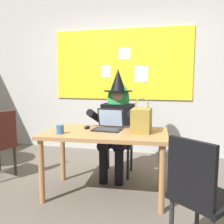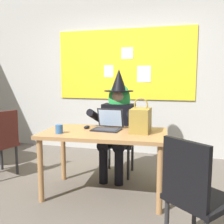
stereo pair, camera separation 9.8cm
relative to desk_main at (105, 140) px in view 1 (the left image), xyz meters
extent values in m
plane|color=#5B544C|center=(-0.20, -0.09, -0.64)|extent=(24.00, 24.00, 0.00)
cube|color=#B2B2AD|center=(-0.20, 1.79, 0.81)|extent=(6.48, 0.10, 2.90)
cube|color=yellow|center=(-0.20, 1.73, 0.91)|extent=(2.40, 0.02, 1.20)
cube|color=#F4E0C6|center=(-0.14, 1.72, 1.10)|extent=(0.21, 0.01, 0.20)
cube|color=white|center=(0.15, 1.72, 0.75)|extent=(0.23, 0.01, 0.28)
cube|color=white|center=(-0.47, 1.72, 0.80)|extent=(0.17, 0.01, 0.21)
cube|color=#A37547|center=(0.00, 0.00, 0.07)|extent=(1.41, 0.85, 0.04)
cylinder|color=#A37547|center=(-0.59, -0.36, -0.29)|extent=(0.06, 0.06, 0.69)
cylinder|color=#A37547|center=(0.64, -0.26, -0.29)|extent=(0.06, 0.06, 0.69)
cylinder|color=#A37547|center=(-0.64, 0.26, -0.29)|extent=(0.06, 0.06, 0.69)
cylinder|color=#A37547|center=(0.59, 0.36, -0.29)|extent=(0.06, 0.06, 0.69)
cube|color=black|center=(-0.01, 0.65, -0.21)|extent=(0.44, 0.44, 0.04)
cube|color=black|center=(-0.02, 0.84, 0.04)|extent=(0.38, 0.06, 0.45)
cylinder|color=#262628|center=(0.17, 0.49, -0.43)|extent=(0.04, 0.04, 0.41)
cylinder|color=#262628|center=(-0.17, 0.47, -0.43)|extent=(0.04, 0.04, 0.41)
cylinder|color=#262628|center=(0.15, 0.83, -0.43)|extent=(0.04, 0.04, 0.41)
cylinder|color=#262628|center=(-0.19, 0.81, -0.43)|extent=(0.04, 0.04, 0.41)
cylinder|color=black|center=(0.09, 0.29, -0.41)|extent=(0.11, 0.11, 0.45)
cylinder|color=black|center=(-0.11, 0.29, -0.41)|extent=(0.11, 0.11, 0.45)
cylinder|color=black|center=(0.09, 0.46, -0.16)|extent=(0.15, 0.42, 0.15)
cylinder|color=black|center=(-0.11, 0.46, -0.16)|extent=(0.15, 0.42, 0.15)
cube|color=black|center=(-0.01, 0.67, 0.07)|extent=(0.42, 0.26, 0.52)
cylinder|color=black|center=(0.24, 0.44, 0.19)|extent=(0.09, 0.46, 0.24)
cylinder|color=black|center=(-0.26, 0.44, 0.19)|extent=(0.09, 0.46, 0.24)
sphere|color=#D1A889|center=(-0.01, 0.67, 0.43)|extent=(0.20, 0.20, 0.20)
ellipsoid|color=green|center=(-0.01, 0.70, 0.39)|extent=(0.30, 0.22, 0.44)
cylinder|color=black|center=(-0.01, 0.67, 0.51)|extent=(0.39, 0.39, 0.01)
cone|color=black|center=(-0.01, 0.67, 0.65)|extent=(0.21, 0.21, 0.29)
cube|color=black|center=(0.00, 0.07, 0.10)|extent=(0.33, 0.24, 0.01)
cube|color=#333338|center=(0.00, 0.07, 0.11)|extent=(0.27, 0.18, 0.00)
cube|color=black|center=(0.01, 0.21, 0.22)|extent=(0.32, 0.08, 0.22)
cube|color=#99B7E0|center=(0.01, 0.20, 0.21)|extent=(0.28, 0.07, 0.19)
ellipsoid|color=black|center=(-0.25, 0.11, 0.11)|extent=(0.07, 0.11, 0.03)
cube|color=olive|center=(0.39, 0.08, 0.22)|extent=(0.20, 0.30, 0.26)
torus|color=olive|center=(0.39, 0.08, 0.39)|extent=(0.16, 0.02, 0.16)
cylinder|color=#336099|center=(-0.43, -0.22, 0.14)|extent=(0.08, 0.08, 0.09)
cube|color=#4C1E19|center=(-1.37, 0.08, 0.03)|extent=(0.15, 0.37, 0.45)
cylinder|color=#262628|center=(-1.34, 0.25, -0.43)|extent=(0.04, 0.04, 0.41)
cube|color=black|center=(0.99, -0.74, -0.21)|extent=(0.59, 0.59, 0.04)
cube|color=black|center=(0.87, -0.88, 0.03)|extent=(0.32, 0.26, 0.45)
cylinder|color=#262628|center=(0.96, -0.50, -0.43)|extent=(0.04, 0.04, 0.41)
cylinder|color=#262628|center=(0.75, -0.76, -0.43)|extent=(0.04, 0.04, 0.41)
camera|label=1|loc=(0.76, -2.67, 0.68)|focal=41.12mm
camera|label=2|loc=(0.86, -2.65, 0.68)|focal=41.12mm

